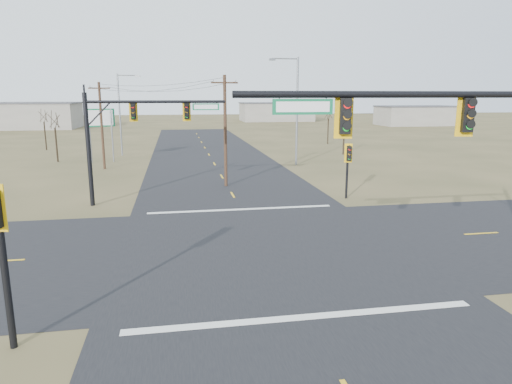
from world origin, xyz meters
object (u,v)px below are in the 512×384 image
at_px(pedestal_signal_ne, 348,158).
at_px(streetlight_a, 295,105).
at_px(utility_pole_near, 225,129).
at_px(mast_arm_far, 132,125).
at_px(mast_arm_near, 479,146).
at_px(bare_tree_c, 345,117).
at_px(streetlight_c, 121,110).
at_px(highway_sign, 100,124).
at_px(utility_pole_far, 102,124).
at_px(bare_tree_b, 43,115).
at_px(bare_tree_a, 54,119).
at_px(bare_tree_d, 329,113).

xyz_separation_m(pedestal_signal_ne, streetlight_a, (0.36, 16.47, 3.32)).
bearing_deg(utility_pole_near, mast_arm_far, -142.96).
bearing_deg(streetlight_a, mast_arm_near, -103.00).
bearing_deg(bare_tree_c, utility_pole_near, -133.24).
bearing_deg(streetlight_c, highway_sign, -97.40).
distance_m(mast_arm_near, pedestal_signal_ne, 17.94).
bearing_deg(streetlight_c, utility_pole_far, -84.86).
distance_m(mast_arm_near, streetlight_a, 34.13).
distance_m(utility_pole_near, bare_tree_b, 36.44).
xyz_separation_m(mast_arm_near, bare_tree_a, (-22.55, 40.87, -1.02)).
bearing_deg(bare_tree_b, highway_sign, -55.13).
distance_m(utility_pole_far, highway_sign, 5.13).
distance_m(streetlight_a, bare_tree_c, 11.47).
height_order(bare_tree_a, bare_tree_d, bare_tree_a).
bearing_deg(highway_sign, bare_tree_a, 152.30).
height_order(streetlight_a, bare_tree_d, streetlight_a).
bearing_deg(utility_pole_near, streetlight_c, 115.40).
height_order(utility_pole_far, bare_tree_b, utility_pole_far).
bearing_deg(bare_tree_c, streetlight_c, 172.01).
bearing_deg(mast_arm_near, highway_sign, 127.67).
height_order(utility_pole_far, bare_tree_c, utility_pole_far).
relative_size(mast_arm_near, bare_tree_a, 1.93).
bearing_deg(mast_arm_near, pedestal_signal_ne, 95.45).
relative_size(mast_arm_far, streetlight_c, 0.94).
bearing_deg(utility_pole_far, bare_tree_c, 13.75).
xyz_separation_m(mast_arm_near, bare_tree_c, (11.38, 41.62, -1.05)).
bearing_deg(bare_tree_b, bare_tree_c, -16.82).
height_order(mast_arm_near, bare_tree_d, mast_arm_near).
xyz_separation_m(mast_arm_near, streetlight_a, (2.95, 34.00, 0.54)).
xyz_separation_m(highway_sign, bare_tree_d, (31.08, 14.20, 0.51)).
bearing_deg(bare_tree_c, mast_arm_far, -135.72).
xyz_separation_m(mast_arm_near, mast_arm_far, (-12.27, 18.56, -0.35)).
bearing_deg(bare_tree_a, streetlight_c, 34.21).
distance_m(pedestal_signal_ne, utility_pole_far, 25.88).
bearing_deg(bare_tree_a, utility_pole_far, -46.00).
height_order(pedestal_signal_ne, utility_pole_far, utility_pole_far).
bearing_deg(streetlight_c, pedestal_signal_ne, -47.05).
height_order(pedestal_signal_ne, streetlight_a, streetlight_a).
bearing_deg(bare_tree_d, highway_sign, -155.45).
bearing_deg(bare_tree_d, mast_arm_far, -126.05).
relative_size(pedestal_signal_ne, highway_sign, 0.68).
relative_size(mast_arm_far, bare_tree_c, 1.55).
height_order(utility_pole_near, bare_tree_c, utility_pole_near).
xyz_separation_m(pedestal_signal_ne, streetlight_c, (-18.43, 27.91, 2.58)).
distance_m(mast_arm_far, bare_tree_c, 33.04).
bearing_deg(bare_tree_a, streetlight_a, -15.08).
relative_size(mast_arm_near, bare_tree_d, 1.98).
xyz_separation_m(bare_tree_a, bare_tree_d, (36.08, 13.12, -0.03)).
relative_size(mast_arm_near, streetlight_a, 1.03).
bearing_deg(bare_tree_d, utility_pole_near, -122.10).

